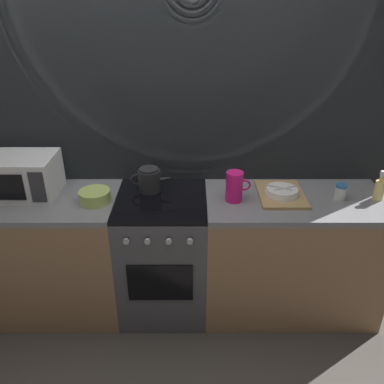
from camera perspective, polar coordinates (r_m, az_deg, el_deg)
name	(u,v)px	position (r m, az deg, el deg)	size (l,w,h in m)	color
ground_plane	(165,303)	(3.15, -3.82, -15.56)	(8.00, 8.00, 0.00)	#47423D
back_wall	(163,139)	(2.80, -4.17, 7.60)	(3.60, 0.05, 2.40)	gray
counter_left	(37,255)	(3.06, -21.33, -8.34)	(1.20, 0.60, 0.90)	#997251
stove_unit	(164,255)	(2.86, -4.10, -8.95)	(0.60, 0.63, 0.90)	#4C4C51
counter_right	(290,255)	(2.94, 13.90, -8.71)	(1.20, 0.60, 0.90)	#997251
microwave	(22,176)	(2.85, -23.22, 2.15)	(0.46, 0.35, 0.27)	white
kettle	(150,180)	(2.70, -6.07, 1.74)	(0.28, 0.15, 0.17)	#262628
mixing_bowl	(95,196)	(2.63, -13.70, -0.61)	(0.20, 0.20, 0.08)	#B7D166
pitcher	(235,187)	(2.57, 6.17, 0.79)	(0.16, 0.11, 0.20)	#E5197A
dish_pile	(282,193)	(2.70, 12.73, -0.13)	(0.30, 0.40, 0.07)	tan
spice_jar	(340,192)	(2.77, 20.49, 0.06)	(0.08, 0.08, 0.10)	silver
spray_bottle	(380,189)	(2.85, 25.35, 0.46)	(0.08, 0.06, 0.20)	#E5CC72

